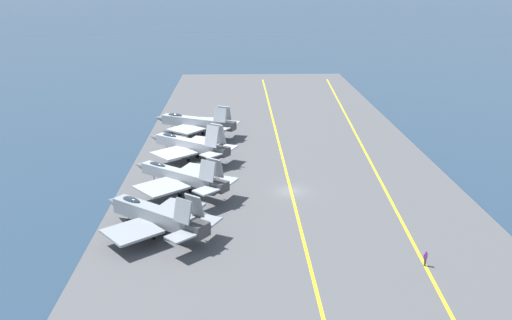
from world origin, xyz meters
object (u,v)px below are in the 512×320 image
(crew_purple_vest, at_px, (425,258))
(parked_jet_fourth, at_px, (195,122))
(parked_jet_nearest, at_px, (155,215))
(parked_jet_second, at_px, (180,176))
(parked_jet_third, at_px, (189,144))

(crew_purple_vest, bearing_deg, parked_jet_fourth, 28.89)
(parked_jet_fourth, bearing_deg, parked_jet_nearest, 177.70)
(parked_jet_second, bearing_deg, parked_jet_third, 0.21)
(parked_jet_nearest, height_order, parked_jet_fourth, parked_jet_fourth)
(parked_jet_nearest, height_order, crew_purple_vest, parked_jet_nearest)
(parked_jet_nearest, bearing_deg, parked_jet_second, -8.09)
(parked_jet_second, distance_m, parked_jet_third, 15.10)
(parked_jet_second, bearing_deg, parked_jet_fourth, 0.18)
(parked_jet_nearest, bearing_deg, crew_purple_vest, -106.45)
(crew_purple_vest, bearing_deg, parked_jet_second, 52.71)
(parked_jet_third, distance_m, crew_purple_vest, 45.25)
(parked_jet_nearest, relative_size, crew_purple_vest, 8.60)
(parked_jet_nearest, distance_m, parked_jet_second, 12.38)
(parked_jet_third, xyz_separation_m, parked_jet_fourth, (13.83, 0.03, 0.14))
(parked_jet_second, relative_size, parked_jet_third, 1.00)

